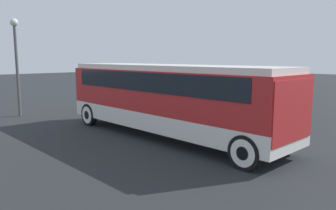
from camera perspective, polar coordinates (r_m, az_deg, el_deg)
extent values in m
plane|color=#26282B|center=(14.01, 0.00, -5.56)|extent=(120.00, 120.00, 0.00)
cube|color=silver|center=(13.84, 0.00, -2.28)|extent=(10.92, 2.59, 0.71)
cube|color=red|center=(13.67, 0.00, 2.61)|extent=(10.92, 2.59, 1.66)
cube|color=black|center=(13.64, 0.00, 4.31)|extent=(9.61, 2.63, 0.75)
cube|color=silver|center=(13.61, 0.00, 6.55)|extent=(10.70, 2.39, 0.22)
cube|color=red|center=(10.54, 20.31, -0.90)|extent=(0.36, 2.49, 1.90)
cylinder|color=black|center=(10.13, 13.27, -8.05)|extent=(1.08, 0.28, 1.08)
cylinder|color=silver|center=(10.13, 13.27, -8.05)|extent=(0.84, 0.30, 0.84)
cylinder|color=black|center=(10.13, 13.27, -8.05)|extent=(0.41, 0.32, 0.41)
cylinder|color=black|center=(12.13, 19.47, -5.60)|extent=(1.08, 0.28, 1.08)
cylinder|color=silver|center=(12.13, 19.47, -5.60)|extent=(0.84, 0.30, 0.84)
cylinder|color=black|center=(12.13, 19.47, -5.60)|extent=(0.41, 0.32, 0.41)
cylinder|color=black|center=(16.71, -13.55, -1.64)|extent=(1.08, 0.28, 1.08)
cylinder|color=silver|center=(16.71, -13.55, -1.64)|extent=(0.84, 0.30, 0.84)
cylinder|color=black|center=(16.71, -13.55, -1.64)|extent=(0.41, 0.32, 0.41)
cylinder|color=black|center=(17.99, -7.00, -0.77)|extent=(1.08, 0.28, 1.08)
cylinder|color=silver|center=(17.99, -7.00, -0.77)|extent=(0.84, 0.30, 0.84)
cylinder|color=black|center=(17.99, -7.00, -0.77)|extent=(0.41, 0.32, 0.41)
cube|color=navy|center=(21.18, 1.01, 0.71)|extent=(4.64, 1.77, 0.62)
cube|color=black|center=(21.25, 0.66, 2.31)|extent=(2.41, 1.59, 0.55)
cylinder|color=black|center=(19.38, 3.15, -0.68)|extent=(0.68, 0.22, 0.68)
cylinder|color=black|center=(19.38, 3.15, -0.68)|extent=(0.26, 0.26, 0.26)
cylinder|color=black|center=(20.55, 6.20, -0.20)|extent=(0.68, 0.22, 0.68)
cylinder|color=black|center=(20.55, 6.20, -0.20)|extent=(0.26, 0.26, 0.26)
cylinder|color=black|center=(22.04, -3.84, 0.40)|extent=(0.68, 0.22, 0.68)
cylinder|color=black|center=(22.04, -3.84, 0.40)|extent=(0.26, 0.26, 0.26)
cylinder|color=black|center=(23.08, -0.80, 0.77)|extent=(0.68, 0.22, 0.68)
cylinder|color=black|center=(23.08, -0.80, 0.77)|extent=(0.26, 0.26, 0.26)
cube|color=black|center=(20.98, 11.02, 0.46)|extent=(4.14, 1.84, 0.61)
cube|color=black|center=(21.01, 10.70, 2.05)|extent=(2.15, 1.65, 0.53)
cylinder|color=black|center=(19.44, 13.44, -0.89)|extent=(0.66, 0.22, 0.66)
cylinder|color=black|center=(19.44, 13.44, -0.89)|extent=(0.25, 0.26, 0.25)
cylinder|color=black|center=(20.84, 15.93, -0.38)|extent=(0.66, 0.22, 0.66)
cylinder|color=black|center=(20.84, 15.93, -0.38)|extent=(0.25, 0.26, 0.25)
cylinder|color=black|center=(21.34, 6.20, 0.09)|extent=(0.66, 0.22, 0.66)
cylinder|color=black|center=(21.34, 6.20, 0.09)|extent=(0.25, 0.26, 0.25)
cylinder|color=black|center=(22.61, 8.92, 0.50)|extent=(0.66, 0.22, 0.66)
cylinder|color=black|center=(22.61, 8.92, 0.50)|extent=(0.25, 0.26, 0.25)
cylinder|color=#515156|center=(20.48, -24.76, 5.28)|extent=(0.16, 0.16, 5.10)
sphere|color=silver|center=(20.55, -25.23, 12.89)|extent=(0.44, 0.44, 0.44)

